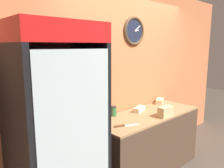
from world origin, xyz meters
TOP-DOWN VIEW (x-y plane):
  - wall_back at (0.00, 1.25)m, footprint 5.20×0.10m
  - prep_counter at (0.00, 0.88)m, footprint 1.71×0.65m
  - beverage_cooler at (-1.44, 0.89)m, footprint 0.80×0.73m
  - sandwich_stack_bottom at (0.08, 0.63)m, footprint 0.23×0.11m
  - sandwich_stack_middle at (0.08, 0.63)m, footprint 0.23×0.11m
  - sandwich_flat_left at (0.00, 1.03)m, footprint 0.26×0.16m
  - sandwich_flat_right at (0.60, 1.09)m, footprint 0.26×0.21m
  - chefs_knife at (-0.60, 0.76)m, footprint 0.30×0.15m
  - condiment_jar at (-0.43, 1.13)m, footprint 0.10×0.10m

SIDE VIEW (x-z plane):
  - prep_counter at x=0.00m, z-range 0.00..0.86m
  - chefs_knife at x=-0.60m, z-range 0.86..0.88m
  - sandwich_flat_left at x=0.00m, z-range 0.86..0.93m
  - sandwich_stack_bottom at x=0.08m, z-range 0.86..0.94m
  - sandwich_flat_right at x=0.60m, z-range 0.86..0.94m
  - condiment_jar at x=-0.43m, z-range 0.86..1.00m
  - sandwich_stack_middle at x=0.08m, z-range 0.94..1.01m
  - beverage_cooler at x=-1.44m, z-range 0.10..2.12m
  - wall_back at x=0.00m, z-range 0.01..2.71m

